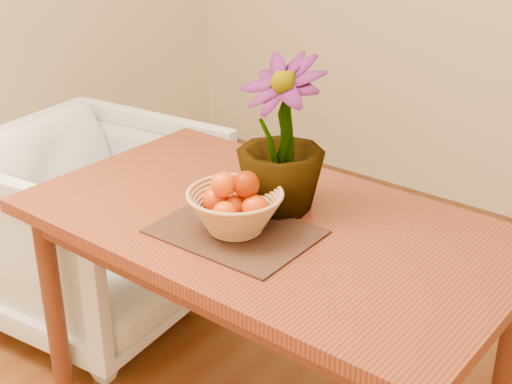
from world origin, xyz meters
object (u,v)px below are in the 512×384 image
Objects in this scene: table at (268,246)px; armchair at (94,219)px; wicker_basket at (235,213)px; potted_plant at (281,136)px.

table is 1.68× the size of armchair.
armchair reaches higher than table.
armchair is (-0.91, 0.09, -0.24)m from table.
table is 0.19m from wicker_basket.
wicker_basket is (-0.02, -0.12, 0.15)m from table.
armchair is (-0.90, 0.22, -0.39)m from wicker_basket.
wicker_basket is 1.00m from armchair.
potted_plant reaches higher than armchair.
potted_plant is 1.06m from armchair.
potted_plant reaches higher than table.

